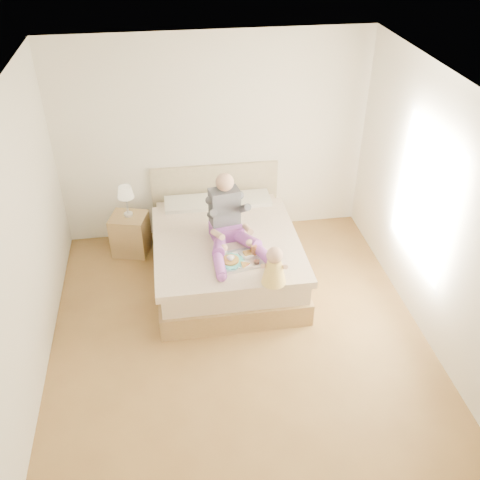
{
  "coord_description": "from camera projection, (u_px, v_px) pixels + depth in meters",
  "views": [
    {
      "loc": [
        -0.62,
        -4.24,
        4.16
      ],
      "look_at": [
        0.12,
        0.65,
        0.76
      ],
      "focal_mm": 40.0,
      "sensor_mm": 36.0,
      "label": 1
    }
  ],
  "objects": [
    {
      "name": "nightstand",
      "position": [
        130.0,
        234.0,
        6.98
      ],
      "size": [
        0.53,
        0.5,
        0.54
      ],
      "rotation": [
        0.0,
        0.0,
        -0.26
      ],
      "color": "olive",
      "rests_on": "ground"
    },
    {
      "name": "baby",
      "position": [
        274.0,
        268.0,
        5.53
      ],
      "size": [
        0.29,
        0.39,
        0.44
      ],
      "rotation": [
        0.0,
        0.0,
        -0.22
      ],
      "color": "#F6CA4D",
      "rests_on": "bed"
    },
    {
      "name": "tray",
      "position": [
        239.0,
        259.0,
        5.91
      ],
      "size": [
        0.55,
        0.47,
        0.14
      ],
      "rotation": [
        0.0,
        0.0,
        0.2
      ],
      "color": "silver",
      "rests_on": "bed"
    },
    {
      "name": "adult",
      "position": [
        229.0,
        224.0,
        6.09
      ],
      "size": [
        0.71,
        1.06,
        0.84
      ],
      "rotation": [
        0.0,
        0.0,
        0.18
      ],
      "color": "purple",
      "rests_on": "bed"
    },
    {
      "name": "room",
      "position": [
        246.0,
        213.0,
        5.05
      ],
      "size": [
        4.02,
        4.22,
        2.71
      ],
      "color": "brown",
      "rests_on": "ground"
    },
    {
      "name": "bed",
      "position": [
        225.0,
        251.0,
        6.59
      ],
      "size": [
        1.7,
        2.18,
        1.0
      ],
      "color": "olive",
      "rests_on": "ground"
    },
    {
      "name": "lamp",
      "position": [
        126.0,
        194.0,
        6.66
      ],
      "size": [
        0.2,
        0.2,
        0.42
      ],
      "color": "silver",
      "rests_on": "nightstand"
    }
  ]
}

